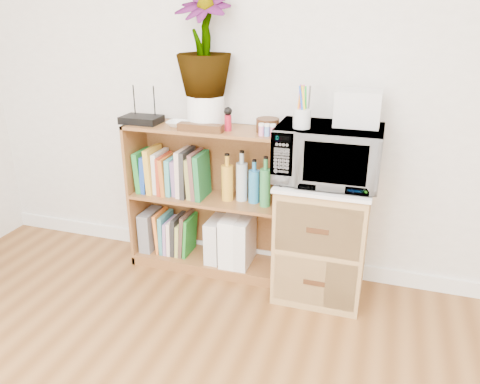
% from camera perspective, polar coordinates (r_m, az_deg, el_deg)
% --- Properties ---
extents(skirting_board, '(4.00, 0.02, 0.10)m').
position_cam_1_polar(skirting_board, '(3.19, 3.04, -7.89)').
color(skirting_board, white).
rests_on(skirting_board, ground).
extents(bookshelf, '(1.00, 0.30, 0.95)m').
position_cam_1_polar(bookshelf, '(2.99, -4.00, -1.00)').
color(bookshelf, brown).
rests_on(bookshelf, ground).
extents(wicker_unit, '(0.50, 0.45, 0.70)m').
position_cam_1_polar(wicker_unit, '(2.80, 9.96, -5.73)').
color(wicker_unit, '#9E7542').
rests_on(wicker_unit, ground).
extents(microwave, '(0.56, 0.39, 0.31)m').
position_cam_1_polar(microwave, '(2.60, 10.67, 4.54)').
color(microwave, white).
rests_on(microwave, wicker_unit).
extents(pen_cup, '(0.09, 0.09, 0.10)m').
position_cam_1_polar(pen_cup, '(2.48, 7.55, 8.88)').
color(pen_cup, silver).
rests_on(pen_cup, microwave).
extents(small_appliance, '(0.24, 0.20, 0.19)m').
position_cam_1_polar(small_appliance, '(2.59, 14.21, 9.90)').
color(small_appliance, silver).
rests_on(small_appliance, microwave).
extents(router, '(0.24, 0.16, 0.04)m').
position_cam_1_polar(router, '(3.00, -11.92, 8.64)').
color(router, black).
rests_on(router, bookshelf).
extents(white_bowl, '(0.13, 0.13, 0.03)m').
position_cam_1_polar(white_bowl, '(2.88, -7.62, 8.25)').
color(white_bowl, white).
rests_on(white_bowl, bookshelf).
extents(plant_pot, '(0.22, 0.22, 0.19)m').
position_cam_1_polar(plant_pot, '(2.84, -4.19, 9.83)').
color(plant_pot, white).
rests_on(plant_pot, bookshelf).
extents(potted_plant, '(0.33, 0.33, 0.59)m').
position_cam_1_polar(potted_plant, '(2.79, -4.41, 17.65)').
color(potted_plant, '#376528').
rests_on(potted_plant, plant_pot).
extents(trinket_box, '(0.27, 0.07, 0.04)m').
position_cam_1_polar(trinket_box, '(2.74, -4.84, 7.84)').
color(trinket_box, '#381F0F').
rests_on(trinket_box, bookshelf).
extents(kokeshi_doll, '(0.04, 0.04, 0.09)m').
position_cam_1_polar(kokeshi_doll, '(2.74, -1.47, 8.42)').
color(kokeshi_doll, maroon).
rests_on(kokeshi_doll, bookshelf).
extents(wooden_bowl, '(0.13, 0.13, 0.08)m').
position_cam_1_polar(wooden_bowl, '(2.72, 3.38, 8.14)').
color(wooden_bowl, '#37220F').
rests_on(wooden_bowl, bookshelf).
extents(paint_jars, '(0.10, 0.04, 0.05)m').
position_cam_1_polar(paint_jars, '(2.63, 3.31, 7.36)').
color(paint_jars, '#DE7B85').
rests_on(paint_jars, bookshelf).
extents(file_box, '(0.08, 0.22, 0.27)m').
position_cam_1_polar(file_box, '(3.27, -10.84, -4.48)').
color(file_box, slate).
rests_on(file_box, bookshelf).
extents(magazine_holder_left, '(0.09, 0.23, 0.28)m').
position_cam_1_polar(magazine_holder_left, '(3.07, -2.95, -5.75)').
color(magazine_holder_left, silver).
rests_on(magazine_holder_left, bookshelf).
extents(magazine_holder_mid, '(0.10, 0.26, 0.32)m').
position_cam_1_polar(magazine_holder_mid, '(3.03, -0.99, -5.71)').
color(magazine_holder_mid, white).
rests_on(magazine_holder_mid, bookshelf).
extents(magazine_holder_right, '(0.10, 0.26, 0.32)m').
position_cam_1_polar(magazine_holder_right, '(3.01, 0.43, -5.95)').
color(magazine_holder_right, silver).
rests_on(magazine_holder_right, bookshelf).
extents(cookbooks, '(0.46, 0.20, 0.30)m').
position_cam_1_polar(cookbooks, '(3.02, -8.14, 2.31)').
color(cookbooks, '#228230').
rests_on(cookbooks, bookshelf).
extents(liquor_bottles, '(0.39, 0.07, 0.31)m').
position_cam_1_polar(liquor_bottles, '(2.84, 1.37, 1.44)').
color(liquor_bottles, gold).
rests_on(liquor_bottles, bookshelf).
extents(lower_books, '(0.25, 0.19, 0.29)m').
position_cam_1_polar(lower_books, '(3.19, -7.82, -5.07)').
color(lower_books, orange).
rests_on(lower_books, bookshelf).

